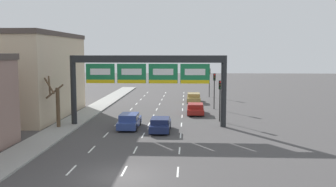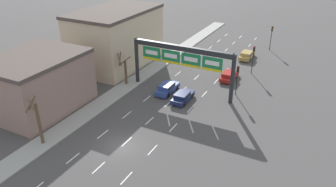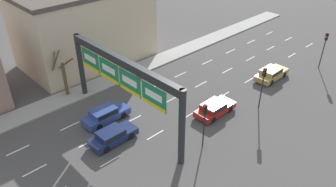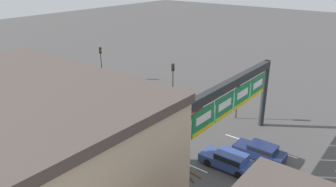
% 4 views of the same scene
% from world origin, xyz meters
% --- Properties ---
extents(ground_plane, '(220.00, 220.00, 0.00)m').
position_xyz_m(ground_plane, '(0.00, 0.00, 0.00)').
color(ground_plane, '#474444').
extents(sidewalk_left, '(2.80, 110.00, 0.15)m').
position_xyz_m(sidewalk_left, '(-8.00, 0.00, 0.07)').
color(sidewalk_left, '#999993').
rests_on(sidewalk_left, ground_plane).
extents(lane_dashes, '(6.72, 67.00, 0.01)m').
position_xyz_m(lane_dashes, '(-0.00, 13.50, 0.01)').
color(lane_dashes, white).
rests_on(lane_dashes, ground_plane).
extents(sign_gantry, '(15.35, 0.70, 6.97)m').
position_xyz_m(sign_gantry, '(-0.00, 15.12, 5.32)').
color(sign_gantry, '#232628').
rests_on(sign_gantry, ground_plane).
extents(building_near, '(9.88, 12.13, 7.18)m').
position_xyz_m(building_near, '(-14.64, 2.46, 3.60)').
color(building_near, gray).
rests_on(building_near, ground_plane).
extents(building_far, '(9.82, 16.00, 9.45)m').
position_xyz_m(building_far, '(-14.61, 20.21, 4.74)').
color(building_far, '#C6B293').
rests_on(building_far, ground_plane).
extents(car_blue, '(1.82, 4.66, 1.44)m').
position_xyz_m(car_blue, '(-1.67, 13.99, 0.77)').
color(car_blue, navy).
rests_on(car_blue, ground_plane).
extents(car_navy, '(1.82, 4.34, 1.29)m').
position_xyz_m(car_navy, '(1.41, 12.64, 0.70)').
color(car_navy, '#19234C').
rests_on(car_navy, ground_plane).
extents(car_red, '(1.95, 4.43, 1.28)m').
position_xyz_m(car_red, '(4.84, 22.51, 0.70)').
color(car_red, maroon).
rests_on(car_red, ground_plane).
extents(car_gold, '(1.94, 4.72, 1.36)m').
position_xyz_m(car_gold, '(4.82, 33.05, 0.73)').
color(car_gold, '#A88947').
rests_on(car_gold, ground_plane).
extents(traffic_light_near_gantry, '(0.30, 0.35, 4.33)m').
position_xyz_m(traffic_light_near_gantry, '(7.30, 17.96, 3.11)').
color(traffic_light_near_gantry, black).
rests_on(traffic_light_near_gantry, ground_plane).
extents(traffic_light_mid_block, '(0.30, 0.35, 4.64)m').
position_xyz_m(traffic_light_mid_block, '(7.50, 39.95, 3.31)').
color(traffic_light_mid_block, black).
rests_on(traffic_light_mid_block, ground_plane).
extents(traffic_light_far_end, '(0.30, 0.35, 4.59)m').
position_xyz_m(traffic_light_far_end, '(7.34, 26.64, 3.28)').
color(traffic_light_far_end, black).
rests_on(traffic_light_far_end, ground_plane).
extents(tree_bare_closest, '(1.53, 2.54, 4.87)m').
position_xyz_m(tree_bare_closest, '(-8.62, 13.62, 2.52)').
color(tree_bare_closest, brown).
rests_on(tree_bare_closest, sidewalk_left).
extents(tree_bare_second, '(1.29, 1.58, 5.51)m').
position_xyz_m(tree_bare_second, '(-8.05, -3.54, 2.97)').
color(tree_bare_second, brown).
rests_on(tree_bare_second, sidewalk_left).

